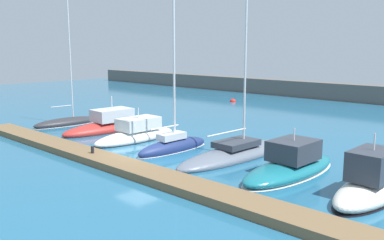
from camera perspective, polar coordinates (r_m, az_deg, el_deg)
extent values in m
plane|color=#236084|center=(26.67, -7.19, -5.35)|extent=(120.00, 120.00, 0.00)
cube|color=brown|center=(25.35, -10.93, -5.76)|extent=(32.65, 1.92, 0.44)
cube|color=#5B5651|center=(57.76, 22.71, 3.36)|extent=(108.00, 2.23, 2.26)
ellipsoid|color=#2D2D33|center=(39.49, -16.80, -0.32)|extent=(2.22, 6.35, 0.90)
ellipsoid|color=silver|center=(39.53, -16.78, -0.64)|extent=(2.24, 6.41, 0.12)
cylinder|color=silver|center=(39.18, -16.45, 9.18)|extent=(0.11, 0.11, 12.10)
cylinder|color=silver|center=(39.06, -17.54, 1.81)|extent=(0.23, 1.94, 0.07)
ellipsoid|color=#B72D28|center=(35.86, -11.60, -1.18)|extent=(2.86, 8.29, 1.28)
cube|color=silver|center=(35.96, -10.92, 0.72)|extent=(2.20, 3.37, 1.00)
cube|color=black|center=(36.30, -10.05, 1.07)|extent=(1.87, 0.91, 0.56)
cylinder|color=silver|center=(35.81, -10.98, 2.37)|extent=(0.08, 0.08, 1.09)
ellipsoid|color=white|center=(32.10, -7.73, -2.38)|extent=(2.37, 7.44, 1.17)
ellipsoid|color=black|center=(32.14, -7.72, -2.68)|extent=(2.39, 7.51, 0.12)
cube|color=silver|center=(32.08, -7.37, -0.48)|extent=(1.86, 3.19, 0.91)
cube|color=black|center=(32.58, -6.24, -0.05)|extent=(1.66, 0.80, 0.51)
cylinder|color=silver|center=(31.94, -7.40, 1.01)|extent=(0.08, 0.08, 0.77)
ellipsoid|color=navy|center=(28.50, -2.60, -3.79)|extent=(1.69, 6.05, 1.17)
ellipsoid|color=silver|center=(28.55, -2.60, -4.21)|extent=(1.71, 6.11, 0.12)
cylinder|color=silver|center=(27.81, -2.48, 6.99)|extent=(0.15, 0.15, 9.49)
cylinder|color=silver|center=(27.69, -3.77, -1.02)|extent=(0.18, 2.46, 0.10)
cube|color=silver|center=(28.22, -2.84, -2.24)|extent=(0.99, 2.06, 0.45)
ellipsoid|color=slate|center=(27.10, 6.17, -4.79)|extent=(3.19, 10.49, 1.16)
cylinder|color=silver|center=(26.00, 4.85, -1.72)|extent=(0.29, 3.62, 0.10)
cube|color=#333842|center=(26.87, 6.12, -3.21)|extent=(1.97, 3.00, 0.39)
ellipsoid|color=#19707F|center=(23.97, 13.32, -6.65)|extent=(2.98, 8.04, 1.03)
ellipsoid|color=silver|center=(24.04, 13.29, -7.22)|extent=(3.01, 8.12, 0.12)
cube|color=#333842|center=(23.93, 13.79, -4.02)|extent=(2.20, 2.74, 1.12)
cube|color=black|center=(24.61, 14.85, -3.28)|extent=(1.91, 0.74, 0.63)
cylinder|color=silver|center=(23.73, 13.88, -1.91)|extent=(0.08, 0.08, 0.69)
ellipsoid|color=silver|center=(21.94, 23.66, -8.73)|extent=(2.50, 7.18, 1.21)
ellipsoid|color=black|center=(22.03, 23.61, -9.41)|extent=(2.53, 7.26, 0.12)
cube|color=#333842|center=(21.28, 23.58, -5.63)|extent=(1.73, 2.61, 1.39)
cube|color=black|center=(22.49, 24.90, -4.36)|extent=(1.51, 0.68, 0.78)
cylinder|color=silver|center=(21.03, 23.79, -2.74)|extent=(0.08, 0.08, 0.80)
sphere|color=red|center=(54.30, 5.65, 2.51)|extent=(0.79, 0.79, 0.79)
cylinder|color=black|center=(26.86, -13.52, -4.00)|extent=(0.20, 0.20, 0.44)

